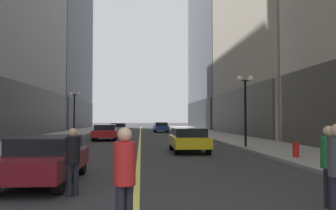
# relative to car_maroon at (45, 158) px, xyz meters

# --- Properties ---
(ground_plane) EXTENTS (200.00, 200.00, 0.00)m
(ground_plane) POSITION_rel_car_maroon_xyz_m (2.65, 27.90, -0.72)
(ground_plane) COLOR #2D2D30
(sidewalk_left) EXTENTS (4.50, 78.00, 0.15)m
(sidewalk_left) POSITION_rel_car_maroon_xyz_m (-5.60, 27.90, -0.64)
(sidewalk_left) COLOR gray
(sidewalk_left) RESTS_ON ground
(sidewalk_right) EXTENTS (4.50, 78.00, 0.15)m
(sidewalk_right) POSITION_rel_car_maroon_xyz_m (10.90, 27.90, -0.64)
(sidewalk_right) COLOR gray
(sidewalk_right) RESTS_ON ground
(lane_centre_stripe) EXTENTS (0.16, 70.00, 0.01)m
(lane_centre_stripe) POSITION_rel_car_maroon_xyz_m (2.65, 27.90, -0.72)
(lane_centre_stripe) COLOR #E5D64C
(lane_centre_stripe) RESTS_ON ground
(car_maroon) EXTENTS (1.85, 4.46, 1.32)m
(car_maroon) POSITION_rel_car_maroon_xyz_m (0.00, 0.00, 0.00)
(car_maroon) COLOR maroon
(car_maroon) RESTS_ON ground
(car_yellow) EXTENTS (1.88, 4.16, 1.32)m
(car_yellow) POSITION_rel_car_maroon_xyz_m (5.36, 8.61, -0.00)
(car_yellow) COLOR yellow
(car_yellow) RESTS_ON ground
(car_red) EXTENTS (2.03, 4.32, 1.32)m
(car_red) POSITION_rel_car_maroon_xyz_m (-0.28, 19.58, 0.00)
(car_red) COLOR #B21919
(car_red) RESTS_ON ground
(car_silver) EXTENTS (1.90, 4.49, 1.32)m
(car_silver) POSITION_rel_car_maroon_xyz_m (0.20, 28.85, 0.00)
(car_silver) COLOR #B7B7BC
(car_silver) RESTS_ON ground
(car_blue) EXTENTS (1.95, 4.79, 1.32)m
(car_blue) POSITION_rel_car_maroon_xyz_m (5.37, 36.12, 0.00)
(car_blue) COLOR navy
(car_blue) RESTS_ON ground
(pedestrian_in_green_parka) EXTENTS (0.37, 0.37, 1.70)m
(pedestrian_in_green_parka) POSITION_rel_car_maroon_xyz_m (6.65, -3.35, 0.27)
(pedestrian_in_green_parka) COLOR black
(pedestrian_in_green_parka) RESTS_ON ground
(pedestrian_in_red_jacket) EXTENTS (0.48, 0.48, 1.72)m
(pedestrian_in_red_jacket) POSITION_rel_car_maroon_xyz_m (2.51, -4.89, 0.28)
(pedestrian_in_red_jacket) COLOR black
(pedestrian_in_red_jacket) RESTS_ON ground
(pedestrian_in_black_coat) EXTENTS (0.46, 0.46, 1.62)m
(pedestrian_in_black_coat) POSITION_rel_car_maroon_xyz_m (1.13, -1.80, 0.22)
(pedestrian_in_black_coat) COLOR black
(pedestrian_in_black_coat) RESTS_ON ground
(street_lamp_left_far) EXTENTS (1.06, 0.36, 4.43)m
(street_lamp_left_far) POSITION_rel_car_maroon_xyz_m (-3.75, 23.99, 2.54)
(street_lamp_left_far) COLOR black
(street_lamp_left_far) RESTS_ON ground
(street_lamp_right_mid) EXTENTS (1.06, 0.36, 4.43)m
(street_lamp_right_mid) POSITION_rel_car_maroon_xyz_m (9.05, 10.26, 2.54)
(street_lamp_right_mid) COLOR black
(street_lamp_right_mid) RESTS_ON ground
(fire_hydrant_right) EXTENTS (0.28, 0.28, 0.80)m
(fire_hydrant_right) POSITION_rel_car_maroon_xyz_m (9.55, 4.53, -0.32)
(fire_hydrant_right) COLOR red
(fire_hydrant_right) RESTS_ON ground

